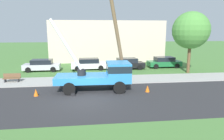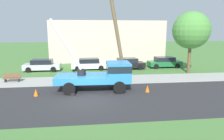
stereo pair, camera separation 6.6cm
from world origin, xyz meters
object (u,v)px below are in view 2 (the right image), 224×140
object	(u,v)px
leaning_utility_pole	(117,35)
parked_sedan_white	(89,64)
parked_sedan_silver	(42,65)
parked_sedan_green	(164,62)
park_bench	(12,78)
utility_truck	(103,74)
traffic_cone_ahead	(147,89)
roadside_tree_near	(191,30)
parked_sedan_black	(127,64)
traffic_cone_behind	(36,92)

from	to	relation	value
leaning_utility_pole	parked_sedan_white	size ratio (longest dim) A/B	2.00
parked_sedan_silver	parked_sedan_green	bearing A→B (deg)	1.97
park_bench	parked_sedan_white	bearing A→B (deg)	38.61
leaning_utility_pole	parked_sedan_white	xyz separation A→B (m)	(-2.52, 7.82, -3.84)
utility_truck	traffic_cone_ahead	distance (m)	3.90
utility_truck	parked_sedan_green	world-z (taller)	utility_truck
traffic_cone_ahead	parked_sedan_green	xyz separation A→B (m)	(5.46, 10.70, 0.43)
roadside_tree_near	utility_truck	bearing A→B (deg)	-150.99
parked_sedan_silver	park_bench	world-z (taller)	parked_sedan_silver
leaning_utility_pole	parked_sedan_white	distance (m)	9.07
leaning_utility_pole	parked_sedan_black	bearing A→B (deg)	72.41
utility_truck	park_bench	xyz separation A→B (m)	(-8.53, 3.39, -0.95)
leaning_utility_pole	parked_sedan_green	world-z (taller)	leaning_utility_pole
parked_sedan_black	parked_sedan_green	world-z (taller)	same
utility_truck	traffic_cone_ahead	xyz separation A→B (m)	(3.58, -1.06, -1.13)
parked_sedan_white	leaning_utility_pole	bearing A→B (deg)	-72.15
park_bench	utility_truck	bearing A→B (deg)	-21.69
utility_truck	parked_sedan_white	size ratio (longest dim) A/B	1.52
utility_truck	traffic_cone_ahead	bearing A→B (deg)	-16.46
parked_sedan_silver	parked_sedan_white	size ratio (longest dim) A/B	0.99
parked_sedan_white	roadside_tree_near	xyz separation A→B (m)	(11.65, -3.47, 4.23)
roadside_tree_near	park_bench	bearing A→B (deg)	-172.63
parked_sedan_white	roadside_tree_near	distance (m)	12.88
leaning_utility_pole	park_bench	xyz separation A→B (m)	(-9.96, 1.87, -4.09)
parked_sedan_black	roadside_tree_near	xyz separation A→B (m)	(6.75, -3.17, 4.23)
parked_sedan_white	parked_sedan_black	xyz separation A→B (m)	(4.90, -0.31, 0.00)
parked_sedan_white	roadside_tree_near	size ratio (longest dim) A/B	0.63
traffic_cone_behind	parked_sedan_white	size ratio (longest dim) A/B	0.13
utility_truck	park_bench	bearing A→B (deg)	158.31
traffic_cone_ahead	parked_sedan_green	bearing A→B (deg)	62.97
parked_sedan_silver	parked_sedan_white	xyz separation A→B (m)	(5.77, 0.25, 0.00)
traffic_cone_behind	parked_sedan_white	distance (m)	11.24
parked_sedan_black	park_bench	world-z (taller)	parked_sedan_black
leaning_utility_pole	utility_truck	bearing A→B (deg)	-133.48
traffic_cone_ahead	parked_sedan_green	size ratio (longest dim) A/B	0.13
leaning_utility_pole	traffic_cone_behind	distance (m)	8.37
parked_sedan_black	roadside_tree_near	world-z (taller)	roadside_tree_near
parked_sedan_silver	leaning_utility_pole	bearing A→B (deg)	-42.41
parked_sedan_white	parked_sedan_black	distance (m)	4.91
parked_sedan_green	park_bench	size ratio (longest dim) A/B	2.78
utility_truck	traffic_cone_behind	bearing A→B (deg)	-168.47
leaning_utility_pole	traffic_cone_behind	xyz separation A→B (m)	(-6.72, -2.59, -4.27)
parked_sedan_white	park_bench	size ratio (longest dim) A/B	2.77
traffic_cone_behind	parked_sedan_black	distance (m)	13.61
parked_sedan_black	park_bench	xyz separation A→B (m)	(-12.35, -5.64, -0.25)
parked_sedan_black	roadside_tree_near	bearing A→B (deg)	-25.12
traffic_cone_behind	roadside_tree_near	xyz separation A→B (m)	(15.85, 6.94, 4.67)
leaning_utility_pole	roadside_tree_near	distance (m)	10.12
utility_truck	leaning_utility_pole	distance (m)	3.78
parked_sedan_silver	parked_sedan_green	xyz separation A→B (m)	(15.90, 0.55, 0.00)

